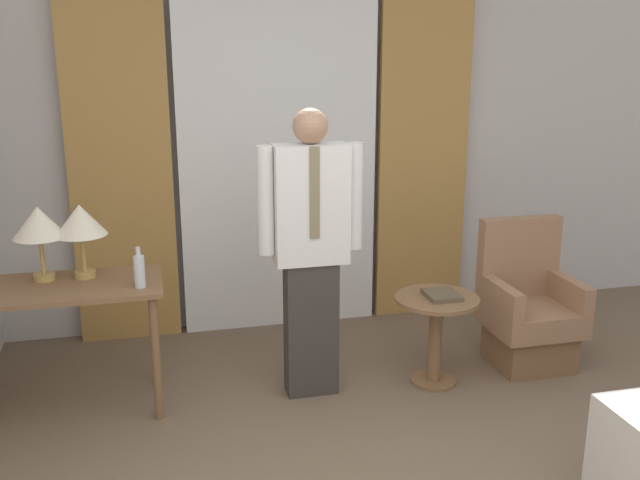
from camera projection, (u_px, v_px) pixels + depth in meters
name	position (u px, v px, depth m)	size (l,w,h in m)	color
wall_back	(275.00, 146.00, 5.27)	(10.00, 0.06, 2.70)	beige
curtain_sheer_center	(279.00, 157.00, 5.17)	(1.45, 0.06, 2.58)	white
curtain_drape_left	(120.00, 163.00, 4.91)	(0.70, 0.06, 2.58)	#B28442
curtain_drape_right	(423.00, 152.00, 5.42)	(0.70, 0.06, 2.58)	#B28442
desk	(65.00, 306.00, 4.04)	(1.08, 0.57, 0.78)	brown
table_lamp_left	(39.00, 224.00, 4.00)	(0.29, 0.29, 0.43)	tan
table_lamp_right	(80.00, 222.00, 4.05)	(0.29, 0.29, 0.43)	tan
bottle_near_edge	(139.00, 271.00, 3.94)	(0.06, 0.06, 0.23)	silver
person	(311.00, 244.00, 4.18)	(0.62, 0.21, 1.74)	#38332D
armchair	(528.00, 313.00, 4.75)	(0.57, 0.53, 0.96)	brown
side_table	(436.00, 325.00, 4.44)	(0.52, 0.52, 0.58)	brown
book	(442.00, 295.00, 4.38)	(0.20, 0.22, 0.03)	brown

